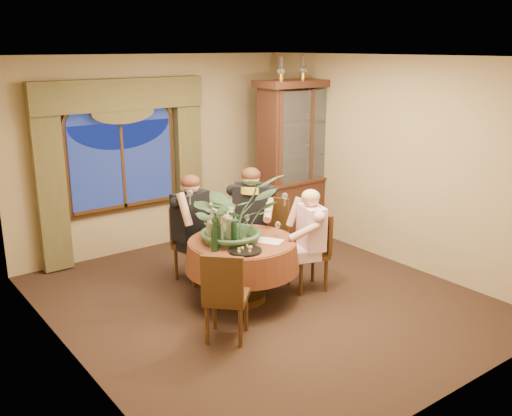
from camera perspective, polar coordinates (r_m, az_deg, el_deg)
floor at (r=6.88m, az=0.62°, el=-9.10°), size 5.00×5.00×0.00m
wall_back at (r=8.49m, az=-9.73°, el=5.46°), size 4.50×0.00×4.50m
wall_right at (r=7.96m, az=13.65°, el=4.54°), size 0.00×5.00×5.00m
ceiling at (r=6.23m, az=0.70°, el=14.91°), size 5.00×5.00×0.00m
window at (r=8.19m, az=-13.20°, el=4.18°), size 1.62×0.10×1.32m
arched_transom at (r=8.08m, az=-13.55°, el=9.60°), size 1.60×0.06×0.44m
drapery_left at (r=7.83m, az=-19.87°, el=2.20°), size 0.38×0.14×2.32m
drapery_right at (r=8.63m, az=-6.75°, el=4.26°), size 0.38×0.14×2.32m
swag_valance at (r=7.99m, az=-13.41°, el=10.98°), size 2.45×0.16×0.42m
dining_table at (r=6.73m, az=-1.37°, el=-6.23°), size 1.72×1.72×0.75m
china_cabinet at (r=8.87m, az=4.54°, el=4.84°), size 1.49×0.59×2.42m
oil_lamp_left at (r=8.43m, az=2.53°, el=13.77°), size 0.11×0.11×0.34m
oil_lamp_center at (r=8.71m, az=4.75°, el=13.80°), size 0.11×0.11×0.34m
oil_lamp_right at (r=8.99m, az=6.82°, el=13.82°), size 0.11×0.11×0.34m
chair_right at (r=7.02m, az=5.18°, el=-4.41°), size 0.51×0.51×0.96m
chair_back_right at (r=7.53m, az=1.28°, el=-2.91°), size 0.58×0.58×0.96m
chair_back at (r=7.29m, az=-6.20°, el=-3.64°), size 0.48×0.48×0.96m
chair_front_left at (r=5.85m, az=-2.96°, el=-8.64°), size 0.59×0.59×0.96m
person_pink at (r=6.93m, az=5.52°, el=-3.26°), size 0.54×0.57×1.28m
person_back at (r=7.13m, az=-6.53°, el=-2.17°), size 0.61×0.58×1.41m
person_scarf at (r=7.39m, az=-0.49°, el=-1.33°), size 0.70×0.70×1.44m
stoneware_vase at (r=6.56m, az=-2.46°, el=-2.11°), size 0.14×0.14×0.26m
centerpiece_plant at (r=6.44m, az=-2.35°, el=2.44°), size 1.06×1.18×0.92m
olive_bowl at (r=6.56m, az=-1.03°, el=-3.09°), size 0.14×0.14×0.04m
cheese_platter at (r=6.22m, az=-1.09°, el=-4.28°), size 0.36×0.36×0.02m
wine_bottle_0 at (r=6.45m, az=-4.68°, el=-2.16°), size 0.07×0.07×0.33m
wine_bottle_1 at (r=6.35m, az=-3.85°, el=-2.44°), size 0.07×0.07×0.33m
wine_bottle_2 at (r=6.44m, az=-2.20°, el=-2.13°), size 0.07×0.07×0.33m
wine_bottle_3 at (r=6.46m, az=-3.58°, el=-2.09°), size 0.07×0.07×0.33m
wine_bottle_4 at (r=6.21m, az=-4.19°, el=-2.88°), size 0.07×0.07×0.33m
wine_bottle_5 at (r=6.54m, az=-4.08°, el=-1.88°), size 0.07×0.07×0.33m
tasting_paper_0 at (r=6.55m, az=1.32°, el=-3.31°), size 0.34×0.37×0.00m
tasting_paper_1 at (r=6.92m, az=-0.79°, el=-2.22°), size 0.29×0.35×0.00m
wine_glass_person_pink at (r=6.71m, az=2.20°, el=-2.08°), size 0.07×0.07×0.18m
wine_glass_person_back at (r=6.84m, az=-4.26°, el=-1.74°), size 0.07×0.07×0.18m
wine_glass_person_scarf at (r=6.98m, az=-0.89°, el=-1.33°), size 0.07×0.07×0.18m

